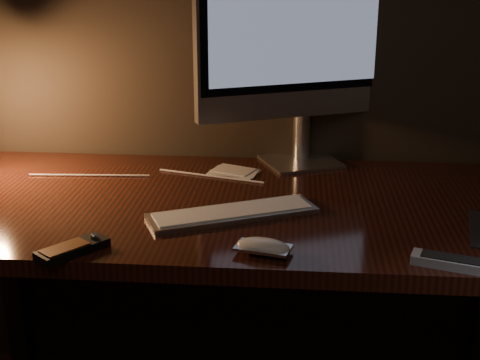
# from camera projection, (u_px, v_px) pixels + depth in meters

# --- Properties ---
(desk) EXTENTS (1.60, 0.75, 0.75)m
(desk) POSITION_uv_depth(u_px,v_px,m) (235.00, 237.00, 1.78)
(desk) COLOR black
(desk) RESTS_ON ground
(monitor) EXTENTS (0.59, 0.30, 0.66)m
(monitor) POSITION_uv_depth(u_px,v_px,m) (305.00, 28.00, 1.84)
(monitor) COLOR silver
(monitor) RESTS_ON desk
(keyboard) EXTENTS (0.41, 0.27, 0.01)m
(keyboard) POSITION_uv_depth(u_px,v_px,m) (233.00, 213.00, 1.58)
(keyboard) COLOR silver
(keyboard) RESTS_ON desk
(mouse) EXTENTS (0.12, 0.08, 0.02)m
(mouse) POSITION_uv_depth(u_px,v_px,m) (263.00, 248.00, 1.38)
(mouse) COLOR white
(mouse) RESTS_ON desk
(media_remote) EXTENTS (0.14, 0.15, 0.03)m
(media_remote) POSITION_uv_depth(u_px,v_px,m) (73.00, 249.00, 1.38)
(media_remote) COLOR black
(media_remote) RESTS_ON desk
(tv_remote) EXTENTS (0.19, 0.10, 0.02)m
(tv_remote) POSITION_uv_depth(u_px,v_px,m) (460.00, 263.00, 1.31)
(tv_remote) COLOR #929598
(tv_remote) RESTS_ON desk
(papers) EXTENTS (0.15, 0.12, 0.01)m
(papers) POSITION_uv_depth(u_px,v_px,m) (234.00, 171.00, 1.89)
(papers) COLOR white
(papers) RESTS_ON desk
(cable) EXTENTS (0.65, 0.10, 0.01)m
(cable) POSITION_uv_depth(u_px,v_px,m) (149.00, 177.00, 1.84)
(cable) COLOR white
(cable) RESTS_ON desk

